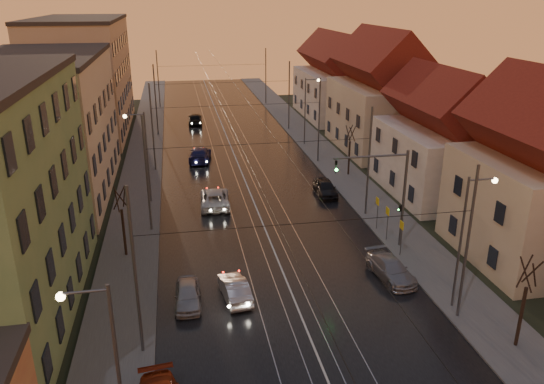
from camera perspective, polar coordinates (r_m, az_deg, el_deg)
road at (r=57.03m, az=-3.70°, el=3.09°), size 16.00×120.00×0.04m
sidewalk_left at (r=56.80m, az=-13.78°, el=2.52°), size 4.00×120.00×0.15m
sidewalk_right at (r=58.95m, az=6.01°, el=3.66°), size 4.00×120.00×0.15m
tram_rail_0 at (r=56.82m, az=-5.91°, el=2.99°), size 0.06×120.00×0.03m
tram_rail_1 at (r=56.94m, az=-4.47°, el=3.08°), size 0.06×120.00×0.03m
tram_rail_2 at (r=57.11m, az=-2.93°, el=3.17°), size 0.06×120.00×0.03m
tram_rail_3 at (r=57.30m, az=-1.52°, el=3.25°), size 0.06×120.00×0.03m
apartment_left_2 at (r=50.60m, az=-23.18°, el=6.25°), size 10.00×20.00×12.00m
apartment_left_3 at (r=73.65m, az=-19.55°, el=11.51°), size 10.00×24.00×14.00m
house_right_1 at (r=38.97m, az=26.80°, el=0.95°), size 8.67×10.20×10.80m
house_right_2 at (r=49.63m, az=17.92°, el=5.04°), size 9.18×12.24×9.20m
house_right_3 at (r=62.64m, az=11.68°, el=9.74°), size 9.18×14.28×11.50m
house_right_4 at (r=79.50m, az=6.82°, el=11.66°), size 9.18×16.32×10.00m
catenary_pole_l_1 at (r=26.36m, az=-14.49°, el=-8.56°), size 0.16×0.16×9.00m
catenary_pole_r_1 at (r=30.14m, az=20.26°, el=-5.40°), size 0.16×0.16×9.00m
catenary_pole_l_2 at (r=40.15m, az=-13.31°, el=1.76°), size 0.16×0.16×9.00m
catenary_pole_r_2 at (r=42.73m, az=10.37°, el=3.11°), size 0.16×0.16×9.00m
catenary_pole_l_3 at (r=54.59m, az=-12.74°, el=6.72°), size 0.16×0.16×9.00m
catenary_pole_r_3 at (r=56.51m, az=5.08°, el=7.60°), size 0.16×0.16×9.00m
catenary_pole_l_4 at (r=69.27m, az=-12.40°, el=9.59°), size 0.16×0.16×9.00m
catenary_pole_r_4 at (r=70.79m, az=1.85°, el=10.27°), size 0.16×0.16×9.00m
catenary_pole_l_5 at (r=87.02m, az=-12.15°, el=11.75°), size 0.16×0.16×9.00m
catenary_pole_r_5 at (r=88.24m, az=-0.67°, el=12.31°), size 0.16×0.16×9.00m
street_lamp_0 at (r=20.34m, az=-17.22°, el=-17.15°), size 1.75×0.32×8.00m
street_lamp_1 at (r=31.01m, az=20.25°, el=-3.88°), size 1.75×0.32×8.00m
street_lamp_2 at (r=45.81m, az=-13.71°, el=4.53°), size 1.75×0.32×8.00m
street_lamp_3 at (r=63.18m, az=3.86°, el=9.36°), size 1.75×0.32×8.00m
traffic_light_mast at (r=37.22m, az=12.68°, el=0.48°), size 5.30×0.32×7.20m
bare_tree_0 at (r=37.26m, az=-15.73°, el=-3.28°), size 1.09×1.09×5.11m
bare_tree_1 at (r=29.72m, az=25.39°, el=-10.96°), size 1.09×1.09×5.11m
bare_tree_2 at (r=52.91m, az=8.33°, el=4.32°), size 1.09×1.09×5.11m
driving_car_1 at (r=32.00m, az=-4.04°, el=-10.32°), size 1.83×4.06×1.29m
driving_car_2 at (r=45.42m, az=-6.17°, el=-0.66°), size 2.68×5.33×1.45m
driving_car_3 at (r=58.11m, az=-7.75°, el=4.05°), size 2.85×5.53×1.53m
driving_car_4 at (r=75.28m, az=-8.27°, el=7.81°), size 2.05×4.71×1.58m
parked_left_3 at (r=31.75m, az=-9.06°, el=-10.85°), size 1.61×3.77×1.27m
parked_right_1 at (r=34.84m, az=12.65°, el=-8.08°), size 2.36×4.63×1.29m
parked_right_2 at (r=47.87m, az=5.75°, el=0.45°), size 1.81×4.20×1.41m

